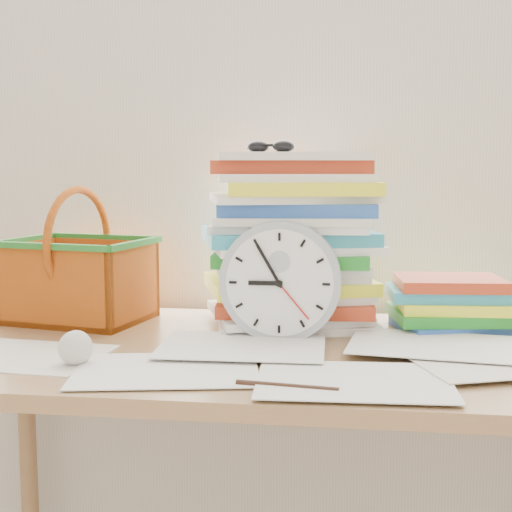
# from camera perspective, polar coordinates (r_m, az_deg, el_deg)

# --- Properties ---
(curtain) EXTENTS (2.40, 0.01, 2.50)m
(curtain) POSITION_cam_1_polar(r_m,az_deg,el_deg) (1.75, 2.41, 13.67)
(curtain) COLOR silver
(curtain) RESTS_ON room_shell
(desk) EXTENTS (1.40, 0.70, 0.75)m
(desk) POSITION_cam_1_polar(r_m,az_deg,el_deg) (1.43, 0.89, -10.14)
(desk) COLOR olive
(desk) RESTS_ON ground
(paper_stack) EXTENTS (0.43, 0.38, 0.38)m
(paper_stack) POSITION_cam_1_polar(r_m,az_deg,el_deg) (1.58, 3.00, 1.31)
(paper_stack) COLOR white
(paper_stack) RESTS_ON desk
(clock) EXTENTS (0.24, 0.05, 0.24)m
(clock) POSITION_cam_1_polar(r_m,az_deg,el_deg) (1.43, 1.98, -2.02)
(clock) COLOR #A3ACB4
(clock) RESTS_ON desk
(sunglasses) EXTENTS (0.14, 0.13, 0.03)m
(sunglasses) POSITION_cam_1_polar(r_m,az_deg,el_deg) (1.55, 1.19, 8.75)
(sunglasses) COLOR black
(sunglasses) RESTS_ON paper_stack
(book_stack) EXTENTS (0.30, 0.25, 0.12)m
(book_stack) POSITION_cam_1_polar(r_m,az_deg,el_deg) (1.58, 14.87, -3.70)
(book_stack) COLOR white
(book_stack) RESTS_ON desk
(basket) EXTENTS (0.34, 0.29, 0.30)m
(basket) POSITION_cam_1_polar(r_m,az_deg,el_deg) (1.66, -13.94, 0.03)
(basket) COLOR #C25812
(basket) RESTS_ON desk
(crumpled_ball) EXTENTS (0.06, 0.06, 0.06)m
(crumpled_ball) POSITION_cam_1_polar(r_m,az_deg,el_deg) (1.31, -14.27, -7.12)
(crumpled_ball) COLOR silver
(crumpled_ball) RESTS_ON desk
(pen) EXTENTS (0.16, 0.03, 0.01)m
(pen) POSITION_cam_1_polar(r_m,az_deg,el_deg) (1.13, 2.48, -10.41)
(pen) COLOR black
(pen) RESTS_ON desk
(scattered_papers) EXTENTS (1.26, 0.42, 0.02)m
(scattered_papers) POSITION_cam_1_polar(r_m,az_deg,el_deg) (1.40, 0.90, -6.99)
(scattered_papers) COLOR white
(scattered_papers) RESTS_ON desk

